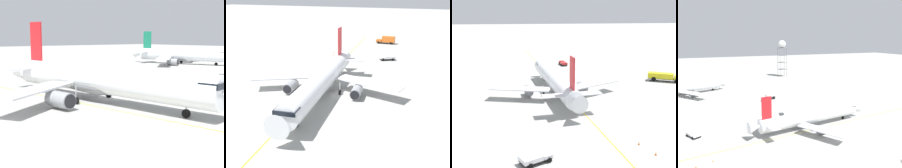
% 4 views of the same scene
% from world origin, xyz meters
% --- Properties ---
extents(ground_plane, '(600.00, 600.00, 0.00)m').
position_xyz_m(ground_plane, '(0.00, 0.00, 0.00)').
color(ground_plane, '#9E9E99').
extents(airliner_main, '(43.62, 33.93, 12.41)m').
position_xyz_m(airliner_main, '(-1.69, 3.22, 3.26)').
color(airliner_main, white).
rests_on(airliner_main, ground_plane).
extents(airliner_secondary, '(37.32, 34.90, 11.92)m').
position_xyz_m(airliner_secondary, '(36.08, -62.38, 3.20)').
color(airliner_secondary, silver).
rests_on(airliner_secondary, ground_plane).
extents(pushback_tug_truck, '(4.35, 5.31, 1.30)m').
position_xyz_m(pushback_tug_truck, '(34.72, -2.67, 0.81)').
color(pushback_tug_truck, '#232326').
rests_on(pushback_tug_truck, ground_plane).
extents(taxiway_centreline, '(157.78, 23.38, 0.01)m').
position_xyz_m(taxiway_centreline, '(-0.43, 6.00, 0.00)').
color(taxiway_centreline, yellow).
rests_on(taxiway_centreline, ground_plane).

